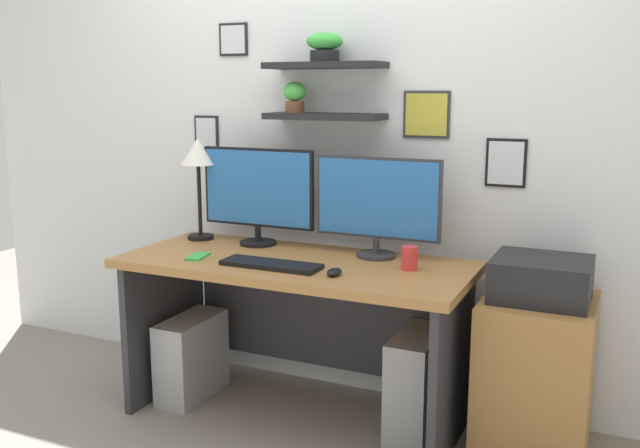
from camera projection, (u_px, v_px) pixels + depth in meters
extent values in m
plane|color=gray|center=(296.00, 416.00, 3.24)|extent=(8.00, 8.00, 0.00)
cube|color=silver|center=(335.00, 120.00, 3.37)|extent=(4.40, 0.04, 2.70)
cube|color=black|center=(325.00, 116.00, 3.26)|extent=(0.56, 0.20, 0.03)
cube|color=black|center=(325.00, 65.00, 3.22)|extent=(0.56, 0.20, 0.03)
cylinder|color=brown|center=(295.00, 107.00, 3.32)|extent=(0.09, 0.09, 0.05)
ellipsoid|color=green|center=(295.00, 91.00, 3.30)|extent=(0.11, 0.11, 0.09)
cylinder|color=black|center=(325.00, 56.00, 3.21)|extent=(0.14, 0.14, 0.05)
ellipsoid|color=green|center=(325.00, 41.00, 3.20)|extent=(0.17, 0.17, 0.08)
cube|color=black|center=(234.00, 40.00, 3.50)|extent=(0.16, 0.02, 0.16)
cube|color=silver|center=(233.00, 39.00, 3.49)|extent=(0.14, 0.00, 0.14)
cube|color=#2D2D33|center=(427.00, 115.00, 3.16)|extent=(0.22, 0.02, 0.21)
cube|color=gold|center=(426.00, 115.00, 3.15)|extent=(0.19, 0.00, 0.19)
cube|color=black|center=(506.00, 163.00, 3.05)|extent=(0.17, 0.02, 0.21)
cube|color=silver|center=(506.00, 163.00, 3.04)|extent=(0.15, 0.00, 0.19)
cube|color=black|center=(207.00, 138.00, 3.67)|extent=(0.14, 0.02, 0.23)
cube|color=silver|center=(206.00, 138.00, 3.66)|extent=(0.12, 0.00, 0.21)
cube|color=#9E6B38|center=(295.00, 265.00, 3.10)|extent=(1.57, 0.68, 0.04)
cube|color=#2D2D33|center=(166.00, 322.00, 3.47)|extent=(0.04, 0.62, 0.71)
cube|color=#2D2D33|center=(452.00, 371.00, 2.88)|extent=(0.04, 0.62, 0.71)
cube|color=#2D2D33|center=(323.00, 317.00, 3.43)|extent=(1.37, 0.02, 0.50)
cylinder|color=black|center=(258.00, 243.00, 3.41)|extent=(0.18, 0.18, 0.02)
cylinder|color=black|center=(258.00, 233.00, 3.40)|extent=(0.03, 0.03, 0.09)
cube|color=black|center=(258.00, 187.00, 3.36)|extent=(0.59, 0.02, 0.38)
cube|color=#2866B2|center=(257.00, 188.00, 3.35)|extent=(0.56, 0.00, 0.36)
cylinder|color=#2D2D33|center=(376.00, 255.00, 3.16)|extent=(0.18, 0.18, 0.02)
cylinder|color=#2D2D33|center=(376.00, 244.00, 3.15)|extent=(0.03, 0.03, 0.08)
cube|color=#2D2D33|center=(378.00, 198.00, 3.12)|extent=(0.58, 0.02, 0.37)
cube|color=#2866B2|center=(377.00, 198.00, 3.10)|extent=(0.56, 0.00, 0.34)
cube|color=black|center=(271.00, 264.00, 2.98)|extent=(0.44, 0.14, 0.02)
ellipsoid|color=black|center=(334.00, 272.00, 2.84)|extent=(0.06, 0.09, 0.03)
cylinder|color=black|center=(201.00, 237.00, 3.53)|extent=(0.13, 0.13, 0.02)
cylinder|color=black|center=(200.00, 200.00, 3.50)|extent=(0.02, 0.02, 0.36)
cone|color=white|center=(198.00, 151.00, 3.45)|extent=(0.17, 0.17, 0.13)
cube|color=green|center=(198.00, 256.00, 3.15)|extent=(0.09, 0.15, 0.01)
cylinder|color=red|center=(409.00, 258.00, 2.93)|extent=(0.07, 0.07, 0.10)
cube|color=#9E6B38|center=(535.00, 376.00, 2.88)|extent=(0.44, 0.50, 0.66)
cube|color=black|center=(541.00, 279.00, 2.80)|extent=(0.38, 0.34, 0.17)
cube|color=#99999E|center=(192.00, 357.00, 3.43)|extent=(0.18, 0.40, 0.40)
cube|color=#99999E|center=(416.00, 384.00, 3.05)|extent=(0.18, 0.40, 0.46)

